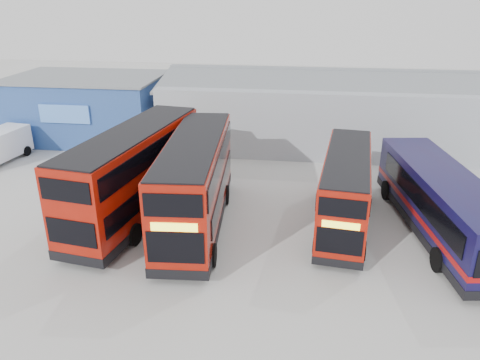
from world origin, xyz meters
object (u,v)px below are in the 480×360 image
Objects in this scene: maintenance_shed at (354,109)px; double_decker_centre at (196,184)px; office_block at (89,107)px; double_decker_left at (135,175)px; single_decker_blue at (441,205)px; double_decker_right at (345,191)px.

maintenance_shed reaches higher than double_decker_centre.
office_block is 1.07× the size of double_decker_centre.
office_block is 16.62m from double_decker_left.
maintenance_shed is at bearing 5.21° from office_block.
double_decker_left is 1.04× the size of double_decker_centre.
office_block is 1.03× the size of double_decker_left.
maintenance_shed is at bearing -87.59° from single_decker_blue.
double_decker_right is at bearing -169.28° from double_decker_left.
maintenance_shed is 16.21m from single_decker_blue.
single_decker_blue is at bearing -0.67° from double_decker_centre.
double_decker_left is 11.24m from double_decker_right.
single_decker_blue is at bearing 2.98° from double_decker_right.
single_decker_blue is (2.97, -15.91, -0.96)m from maintenance_shed.
office_block is at bearing 126.39° from double_decker_centre.
maintenance_shed reaches higher than single_decker_blue.
double_decker_left is 0.95× the size of single_decker_blue.
maintenance_shed is 3.16× the size of double_decker_right.
single_decker_blue is at bearing -79.41° from maintenance_shed.
double_decker_left reaches higher than double_decker_centre.
single_decker_blue is at bearing -170.95° from double_decker_left.
double_decker_left is at bearing -7.88° from single_decker_blue.
double_decker_right is at bearing -33.95° from office_block.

